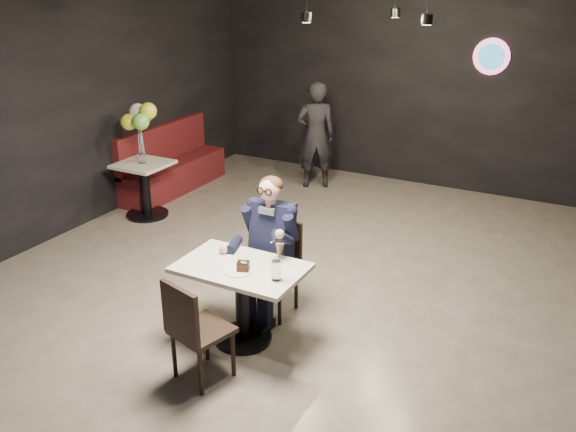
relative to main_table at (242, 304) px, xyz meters
The scene contains 16 objects.
floor 0.67m from the main_table, 68.12° to the left, with size 9.00×9.00×0.00m, color gray.
wall_sign 5.34m from the main_table, 78.58° to the left, with size 0.50×0.06×0.50m, color pink, non-canonical shape.
main_table is the anchor object (origin of this frame).
chair_far 0.56m from the main_table, 90.00° to the left, with size 0.42×0.46×0.92m, color black.
chair_near 0.61m from the main_table, 90.00° to the right, with size 0.42×0.46×0.92m, color black.
seated_man 0.65m from the main_table, 90.00° to the left, with size 0.60×0.80×1.44m, color black.
dessert_plate 0.40m from the main_table, 70.22° to the right, with size 0.24×0.24×0.01m, color white.
cake_slice 0.44m from the main_table, 47.06° to the right, with size 0.10×0.08×0.07m, color black.
mint_leaf 0.48m from the main_table, 45.61° to the right, with size 0.07×0.04×0.01m, color green.
sundae_glass 0.61m from the main_table, 11.32° to the right, with size 0.08×0.08×0.17m, color silver.
wafer_cone 0.76m from the main_table, ahead, with size 0.07×0.07×0.14m, color tan.
booth_bench 4.23m from the main_table, 135.98° to the left, with size 0.49×1.98×0.99m, color #470F0F.
side_table 3.36m from the main_table, 144.72° to the left, with size 0.65×0.65×0.81m, color silver.
balloon_vase 3.39m from the main_table, 144.72° to the left, with size 0.09×0.09×0.14m, color silver.
balloon_bunch 3.47m from the main_table, 144.72° to the left, with size 0.39×0.39×0.65m, color yellow.
passerby 4.32m from the main_table, 106.94° to the left, with size 0.59×0.39×1.61m, color black.
Camera 1 is at (2.36, -4.48, 3.14)m, focal length 38.00 mm.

